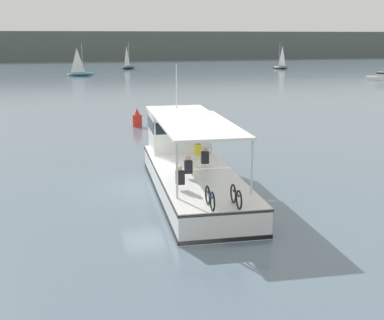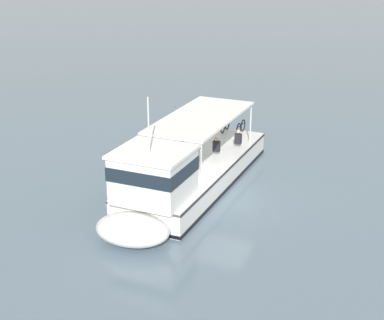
{
  "view_description": "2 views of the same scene",
  "coord_description": "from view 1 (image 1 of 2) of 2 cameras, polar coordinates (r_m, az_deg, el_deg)",
  "views": [
    {
      "loc": [
        -3.9,
        -21.8,
        6.69
      ],
      "look_at": [
        1.74,
        -0.9,
        1.4
      ],
      "focal_mm": 47.69,
      "sensor_mm": 36.0,
      "label": 1
    },
    {
      "loc": [
        -6.38,
        22.2,
        10.66
      ],
      "look_at": [
        1.74,
        -0.9,
        1.4
      ],
      "focal_mm": 53.92,
      "sensor_mm": 36.0,
      "label": 2
    }
  ],
  "objects": [
    {
      "name": "distant_shoreline",
      "position": [
        157.01,
        -13.99,
        12.33
      ],
      "size": [
        400.0,
        28.0,
        7.88
      ],
      "primitive_type": "cube",
      "color": "#515B56",
      "rests_on": "ground"
    },
    {
      "name": "sailboat_far_left",
      "position": [
        107.4,
        -7.15,
        10.34
      ],
      "size": [
        4.08,
        4.63,
        5.4
      ],
      "color": "#232328",
      "rests_on": "ground"
    },
    {
      "name": "channel_buoy",
      "position": [
        38.78,
        -6.14,
        4.56
      ],
      "size": [
        0.7,
        0.7,
        1.4
      ],
      "color": "red",
      "rests_on": "ground"
    },
    {
      "name": "sailboat_off_stern",
      "position": [
        90.51,
        -12.33,
        9.52
      ],
      "size": [
        4.95,
        2.07,
        5.4
      ],
      "color": "teal",
      "rests_on": "ground"
    },
    {
      "name": "ferry_main",
      "position": [
        23.35,
        -0.46,
        -0.34
      ],
      "size": [
        4.22,
        12.99,
        5.32
      ],
      "color": "white",
      "rests_on": "ground"
    },
    {
      "name": "sailboat_far_right",
      "position": [
        108.82,
        9.84,
        10.29
      ],
      "size": [
        2.46,
        4.99,
        5.4
      ],
      "color": "#232328",
      "rests_on": "ground"
    },
    {
      "name": "ground_plane",
      "position": [
        23.14,
        -4.74,
        -3.12
      ],
      "size": [
        400.0,
        400.0,
        0.0
      ],
      "primitive_type": "plane",
      "color": "slate"
    },
    {
      "name": "motorboat_mid_channel",
      "position": [
        85.03,
        20.28,
        8.75
      ],
      "size": [
        3.36,
        3.56,
        1.26
      ],
      "color": "white",
      "rests_on": "ground"
    }
  ]
}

